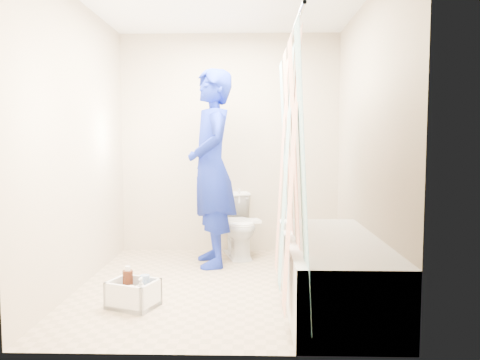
{
  "coord_description": "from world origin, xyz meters",
  "views": [
    {
      "loc": [
        0.25,
        -3.89,
        1.22
      ],
      "look_at": [
        0.14,
        0.28,
        0.88
      ],
      "focal_mm": 35.0,
      "sensor_mm": 36.0,
      "label": 1
    }
  ],
  "objects_px": {
    "bathtub": "(332,269)",
    "cleaning_caddy": "(134,295)",
    "plumber": "(212,168)",
    "toilet": "(238,225)"
  },
  "relations": [
    {
      "from": "bathtub",
      "to": "cleaning_caddy",
      "type": "distance_m",
      "value": 1.48
    },
    {
      "from": "bathtub",
      "to": "plumber",
      "type": "bearing_deg",
      "value": 132.0
    },
    {
      "from": "toilet",
      "to": "cleaning_caddy",
      "type": "distance_m",
      "value": 1.75
    },
    {
      "from": "plumber",
      "to": "cleaning_caddy",
      "type": "distance_m",
      "value": 1.57
    },
    {
      "from": "bathtub",
      "to": "plumber",
      "type": "relative_size",
      "value": 0.91
    },
    {
      "from": "bathtub",
      "to": "toilet",
      "type": "relative_size",
      "value": 2.6
    },
    {
      "from": "toilet",
      "to": "plumber",
      "type": "xyz_separation_m",
      "value": [
        -0.25,
        -0.35,
        0.63
      ]
    },
    {
      "from": "toilet",
      "to": "cleaning_caddy",
      "type": "height_order",
      "value": "toilet"
    },
    {
      "from": "bathtub",
      "to": "cleaning_caddy",
      "type": "height_order",
      "value": "bathtub"
    },
    {
      "from": "bathtub",
      "to": "plumber",
      "type": "distance_m",
      "value": 1.65
    }
  ]
}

